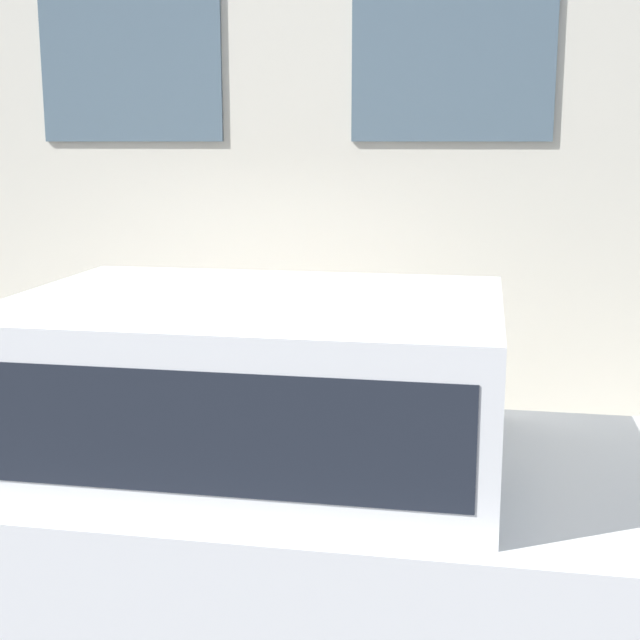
% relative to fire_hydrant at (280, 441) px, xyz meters
% --- Properties ---
extents(ground_plane, '(80.00, 80.00, 0.00)m').
position_rel_fire_hydrant_xyz_m(ground_plane, '(-0.54, 0.34, -0.60)').
color(ground_plane, '#47474C').
extents(sidewalk, '(2.34, 60.00, 0.17)m').
position_rel_fire_hydrant_xyz_m(sidewalk, '(0.63, 0.34, -0.52)').
color(sidewalk, '#B2ADA3').
rests_on(sidewalk, ground_plane).
extents(fire_hydrant, '(0.30, 0.43, 0.85)m').
position_rel_fire_hydrant_xyz_m(fire_hydrant, '(0.00, 0.00, 0.00)').
color(fire_hydrant, red).
rests_on(fire_hydrant, sidewalk).
extents(person, '(0.37, 0.24, 1.51)m').
position_rel_fire_hydrant_xyz_m(person, '(0.55, -0.45, 0.47)').
color(person, navy).
rests_on(person, sidewalk).
extents(parked_car_white_near, '(1.90, 4.65, 1.90)m').
position_rel_fire_hydrant_xyz_m(parked_car_white_near, '(-1.72, -0.29, 0.43)').
color(parked_car_white_near, black).
rests_on(parked_car_white_near, ground_plane).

